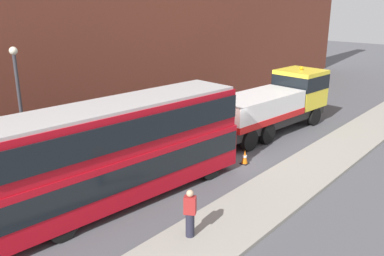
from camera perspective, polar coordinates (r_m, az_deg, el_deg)
name	(u,v)px	position (r m, az deg, el deg)	size (l,w,h in m)	color
ground_plane	(221,158)	(21.44, 4.02, -4.05)	(120.00, 120.00, 0.00)	#4C4C51
near_kerb	(296,178)	(19.43, 14.08, -6.71)	(60.00, 2.80, 0.15)	gray
recovery_tow_truck	(275,103)	(25.62, 11.24, 3.40)	(10.23, 3.47, 3.67)	#2D2D2D
double_decker_bus	(122,147)	(16.60, -9.55, -2.61)	(11.19, 3.58, 4.06)	#B70C19
pedestrian_onlooker	(190,214)	(14.14, -0.28, -11.68)	(0.43, 0.48, 1.71)	#232333
traffic_cone_near_bus	(245,157)	(20.66, 7.23, -4.00)	(0.36, 0.36, 0.72)	orange
street_lamp	(20,100)	(20.18, -22.53, 3.57)	(0.36, 0.36, 5.83)	#38383D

